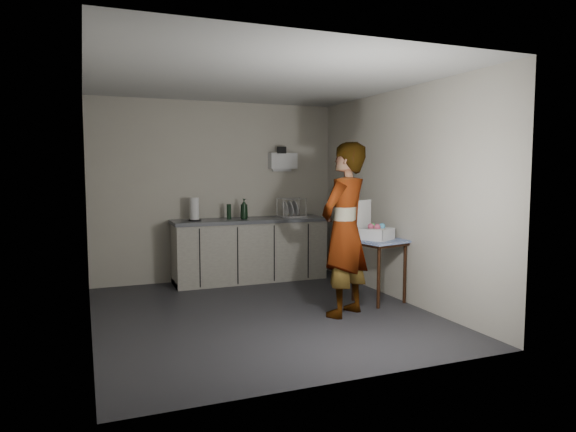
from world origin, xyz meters
name	(u,v)px	position (x,y,z in m)	size (l,w,h in m)	color
ground	(262,313)	(0.00, 0.00, 0.00)	(4.00, 4.00, 0.00)	#242428
wall_back	(218,191)	(0.00, 1.99, 1.30)	(3.60, 0.02, 2.60)	beige
wall_right	(398,196)	(1.79, 0.00, 1.30)	(0.02, 4.00, 2.60)	beige
wall_left	(88,203)	(-1.79, 0.00, 1.30)	(0.02, 4.00, 2.60)	beige
ceiling	(261,79)	(0.00, 0.00, 2.60)	(3.60, 4.00, 0.01)	silver
kitchen_counter	(250,252)	(0.40, 1.70, 0.43)	(2.24, 0.62, 0.91)	black
wall_shelf	(283,161)	(1.00, 1.92, 1.75)	(0.42, 0.18, 0.37)	white
side_table	(379,248)	(1.50, -0.04, 0.67)	(0.71, 0.71, 0.77)	black
standing_man	(345,230)	(0.84, -0.38, 0.96)	(0.70, 0.46, 1.92)	#B2A593
soap_bottle	(244,209)	(0.30, 1.66, 1.06)	(0.11, 0.11, 0.29)	black
soda_can	(243,214)	(0.29, 1.66, 0.98)	(0.07, 0.07, 0.14)	red
dark_bottle	(229,212)	(0.10, 1.72, 1.02)	(0.06, 0.06, 0.22)	black
paper_towel	(195,210)	(-0.40, 1.71, 1.06)	(0.18, 0.18, 0.32)	black
dish_rack	(291,212)	(1.06, 1.74, 0.97)	(0.41, 0.30, 0.28)	silver
bakery_box	(375,231)	(1.45, -0.01, 0.88)	(0.47, 0.47, 0.47)	white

